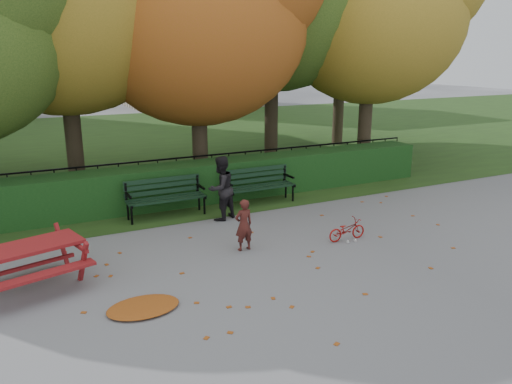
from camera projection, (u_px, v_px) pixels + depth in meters
name	position (u px, v px, depth m)	size (l,w,h in m)	color
ground	(296.00, 263.00, 8.96)	(90.00, 90.00, 0.00)	gray
grass_strip	(125.00, 143.00, 21.03)	(90.00, 90.00, 0.00)	#1E3314
building_right	(190.00, 19.00, 34.96)	(9.00, 6.00, 12.00)	#B6AA90
hedge	(206.00, 181.00, 12.71)	(13.00, 0.90, 1.00)	black
iron_fence	(195.00, 174.00, 13.39)	(14.00, 0.04, 1.02)	black
tree_c	(211.00, 7.00, 13.18)	(6.30, 6.00, 8.00)	#30241B
tree_e	(385.00, 6.00, 15.39)	(6.09, 5.80, 8.16)	#30241B
tree_g	(353.00, 8.00, 19.54)	(6.30, 6.00, 8.55)	#30241B
bench_left	(165.00, 194.00, 11.45)	(1.80, 0.57, 0.88)	black
bench_right	(258.00, 183.00, 12.49)	(1.80, 0.57, 0.88)	black
picnic_table	(25.00, 256.00, 7.83)	(2.01, 1.78, 0.83)	maroon
leaf_pile	(143.00, 307.00, 7.33)	(1.07, 0.74, 0.07)	maroon
leaf_scatter	(288.00, 257.00, 9.21)	(9.00, 5.70, 0.01)	maroon
child	(244.00, 225.00, 9.44)	(0.37, 0.24, 1.01)	#461A16
adult	(221.00, 188.00, 11.16)	(0.71, 0.55, 1.46)	black
bicycle	(347.00, 230.00, 10.02)	(0.29, 0.84, 0.44)	maroon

